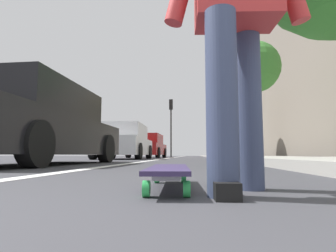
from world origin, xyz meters
TOP-DOWN VIEW (x-y plane):
  - ground_plane at (10.00, 0.00)m, footprint 80.00×80.00m
  - lane_stripe_white at (20.00, 1.07)m, footprint 52.00×0.16m
  - sidewalk_curb at (18.00, -2.94)m, footprint 52.00×3.20m
  - building_facade at (22.00, -6.05)m, footprint 40.00×1.20m
  - skateboard at (0.89, -0.13)m, footprint 0.85×0.25m
  - skater_person at (0.74, -0.48)m, footprint 0.47×0.72m
  - parked_car_near at (4.38, 2.67)m, footprint 4.59×2.00m
  - parked_car_mid at (11.19, 2.73)m, footprint 4.39×2.05m
  - parked_car_far at (16.83, 2.63)m, footprint 4.36×2.10m
  - traffic_light at (21.05, 1.47)m, footprint 0.33×0.28m
  - street_tree_mid at (9.63, -2.54)m, footprint 1.89×1.89m
  - street_tree_far at (16.93, -2.54)m, footprint 2.40×2.40m
  - pedestrian_distant at (13.02, -2.34)m, footprint 0.47×0.73m

SIDE VIEW (x-z plane):
  - ground_plane at x=10.00m, z-range 0.00..0.00m
  - lane_stripe_white at x=20.00m, z-range 0.00..0.01m
  - sidewalk_curb at x=18.00m, z-range 0.00..0.13m
  - skateboard at x=0.89m, z-range 0.04..0.15m
  - parked_car_far at x=16.83m, z-range -0.03..1.45m
  - parked_car_mid at x=11.19m, z-range -0.03..1.45m
  - parked_car_near at x=4.38m, z-range -0.03..1.46m
  - skater_person at x=0.74m, z-range 0.12..1.76m
  - pedestrian_distant at x=13.02m, z-range 0.12..1.80m
  - traffic_light at x=21.05m, z-range 0.85..5.41m
  - street_tree_far at x=16.93m, z-range 0.98..5.40m
  - street_tree_mid at x=9.63m, z-range 1.17..5.53m
  - building_facade at x=22.00m, z-range 0.00..13.64m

